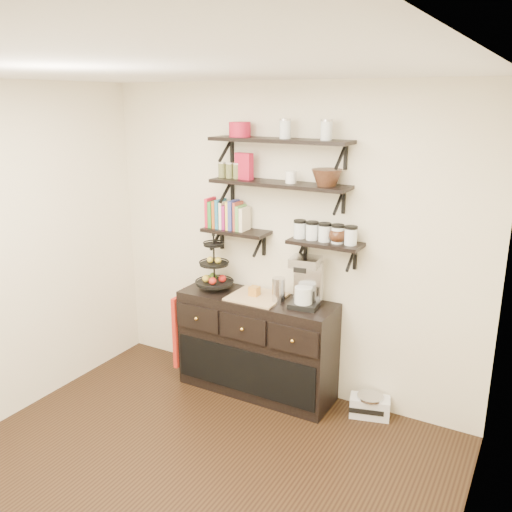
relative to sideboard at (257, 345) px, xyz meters
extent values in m
plane|color=black|center=(0.15, -1.51, -0.45)|extent=(3.50, 3.50, 0.00)
cube|color=white|center=(0.15, -1.51, 2.25)|extent=(3.50, 3.50, 0.02)
cube|color=white|center=(0.15, 0.24, 0.90)|extent=(3.50, 0.02, 2.70)
cube|color=white|center=(1.90, -1.51, 0.90)|extent=(0.02, 3.50, 2.70)
cube|color=black|center=(0.15, 0.10, 1.78)|extent=(1.20, 0.27, 0.03)
cube|color=black|center=(-0.37, 0.22, 1.67)|extent=(0.02, 0.03, 0.20)
cube|color=black|center=(0.67, 0.22, 1.67)|extent=(0.02, 0.03, 0.20)
cube|color=black|center=(0.15, 0.10, 1.43)|extent=(1.20, 0.27, 0.03)
cube|color=black|center=(-0.37, 0.22, 1.32)|extent=(0.02, 0.03, 0.20)
cube|color=black|center=(0.67, 0.22, 1.32)|extent=(0.02, 0.03, 0.20)
cube|color=black|center=(-0.27, 0.11, 0.98)|extent=(0.60, 0.25, 0.03)
cube|color=black|center=(-0.49, 0.22, 0.87)|extent=(0.02, 0.03, 0.20)
cube|color=black|center=(-0.05, 0.22, 0.87)|extent=(0.03, 0.03, 0.20)
cube|color=black|center=(0.57, 0.11, 0.98)|extent=(0.60, 0.25, 0.03)
cube|color=black|center=(0.35, 0.22, 0.87)|extent=(0.03, 0.03, 0.20)
cube|color=black|center=(0.79, 0.22, 0.87)|extent=(0.02, 0.03, 0.20)
cube|color=red|center=(-0.53, 0.12, 1.10)|extent=(0.02, 0.15, 0.20)
cube|color=#287D30|center=(-0.49, 0.12, 1.12)|extent=(0.03, 0.15, 0.24)
cube|color=#BE541A|center=(-0.46, 0.12, 1.10)|extent=(0.04, 0.15, 0.21)
cube|color=teal|center=(-0.42, 0.12, 1.12)|extent=(0.03, 0.15, 0.25)
cube|color=white|center=(-0.39, 0.12, 1.11)|extent=(0.03, 0.15, 0.22)
cube|color=#971B65|center=(-0.35, 0.12, 1.13)|extent=(0.04, 0.15, 0.26)
cube|color=yellow|center=(-0.31, 0.12, 1.11)|extent=(0.03, 0.15, 0.23)
cube|color=#353F93|center=(-0.27, 0.12, 1.10)|extent=(0.03, 0.15, 0.20)
cube|color=#A43F31|center=(-0.23, 0.12, 1.12)|extent=(0.04, 0.15, 0.24)
cube|color=#60A14C|center=(-0.19, 0.12, 1.10)|extent=(0.03, 0.15, 0.21)
cube|color=beige|center=(-0.16, 0.12, 1.12)|extent=(0.03, 0.15, 0.25)
cylinder|color=silver|center=(0.34, 0.12, 1.06)|extent=(0.10, 0.10, 0.13)
cylinder|color=silver|center=(0.45, 0.12, 1.06)|extent=(0.10, 0.10, 0.13)
cylinder|color=silver|center=(0.56, 0.12, 1.06)|extent=(0.10, 0.10, 0.13)
cylinder|color=silver|center=(0.67, 0.12, 1.06)|extent=(0.10, 0.10, 0.13)
cylinder|color=silver|center=(0.78, 0.12, 1.06)|extent=(0.10, 0.10, 0.13)
cube|color=black|center=(0.00, 0.00, 0.00)|extent=(1.40, 0.45, 0.90)
cube|color=tan|center=(0.00, 0.00, 0.46)|extent=(0.45, 0.41, 0.02)
sphere|color=gold|center=(-0.47, -0.25, 0.25)|extent=(0.04, 0.04, 0.04)
sphere|color=gold|center=(0.00, -0.25, 0.25)|extent=(0.04, 0.04, 0.04)
sphere|color=gold|center=(0.47, -0.25, 0.25)|extent=(0.04, 0.04, 0.04)
cylinder|color=black|center=(-0.44, 0.00, 0.70)|extent=(0.02, 0.02, 0.50)
cylinder|color=black|center=(-0.44, 0.00, 0.51)|extent=(0.34, 0.34, 0.01)
cylinder|color=black|center=(-0.44, 0.00, 0.69)|extent=(0.26, 0.26, 0.02)
cylinder|color=black|center=(-0.44, 0.00, 0.86)|extent=(0.18, 0.18, 0.02)
sphere|color=#B21914|center=(-0.38, 0.04, 0.55)|extent=(0.07, 0.07, 0.07)
sphere|color=gold|center=(-0.48, 0.00, 0.72)|extent=(0.06, 0.06, 0.06)
cube|color=#B57729|center=(-0.02, 0.00, 0.50)|extent=(0.08, 0.08, 0.08)
cube|color=black|center=(0.45, 0.00, 0.47)|extent=(0.26, 0.24, 0.04)
cube|color=silver|center=(0.45, 0.07, 0.65)|extent=(0.24, 0.11, 0.36)
cube|color=silver|center=(0.45, 0.00, 0.84)|extent=(0.26, 0.24, 0.07)
cylinder|color=silver|center=(0.45, -0.02, 0.56)|extent=(0.17, 0.17, 0.14)
cylinder|color=silver|center=(0.22, -0.02, 0.56)|extent=(0.11, 0.11, 0.22)
cube|color=#B01D13|center=(-0.73, -0.10, 0.03)|extent=(0.04, 0.29, 0.68)
cube|color=silver|center=(1.03, 0.09, -0.37)|extent=(0.36, 0.24, 0.17)
cylinder|color=silver|center=(1.03, 0.09, -0.27)|extent=(0.27, 0.27, 0.02)
cube|color=black|center=(1.03, 0.01, -0.37)|extent=(0.27, 0.09, 0.04)
cube|color=#AB132E|center=(-0.18, 0.10, 1.56)|extent=(0.17, 0.09, 0.22)
cylinder|color=white|center=(0.26, 0.10, 1.50)|extent=(0.09, 0.09, 0.10)
cylinder|color=#AB132E|center=(-0.22, 0.10, 1.86)|extent=(0.18, 0.18, 0.12)
camera|label=1|loc=(2.14, -3.84, 2.11)|focal=38.00mm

